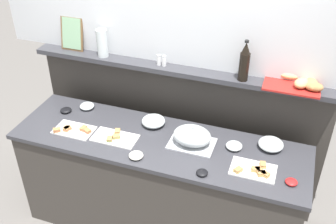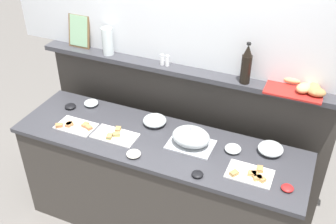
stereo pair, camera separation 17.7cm
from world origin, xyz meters
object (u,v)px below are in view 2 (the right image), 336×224
water_carafe (108,41)px  condiment_bowl_cream (70,106)px  sandwich_platter_rear (115,135)px  glass_bowl_large (233,149)px  condiment_bowl_teal (287,188)px  bread_basket (303,88)px  glass_bowl_medium (155,121)px  sandwich_platter_side (76,126)px  pepper_shaker (167,61)px  framed_picture (79,31)px  glass_bowl_small (91,103)px  sandwich_platter_front (251,174)px  salt_shaker (162,60)px  glass_bowl_extra (271,149)px  wine_bottle_dark (246,65)px  condiment_bowl_dark (197,174)px  condiment_bowl_red (134,154)px  serving_cloche (191,137)px

water_carafe → condiment_bowl_cream: bearing=-126.7°
sandwich_platter_rear → glass_bowl_large: (0.89, 0.18, 0.01)m
condiment_bowl_teal → bread_basket: bearing=95.6°
condiment_bowl_cream → bread_basket: (1.81, 0.31, 0.43)m
sandwich_platter_rear → glass_bowl_medium: 0.34m
condiment_bowl_teal → sandwich_platter_side: bearing=178.7°
glass_bowl_large → water_carafe: water_carafe is taller
water_carafe → bread_basket: bearing=0.0°
condiment_bowl_teal → water_carafe: water_carafe is taller
pepper_shaker → framed_picture: framed_picture is taller
sandwich_platter_rear → glass_bowl_small: glass_bowl_small is taller
sandwich_platter_front → water_carafe: size_ratio=1.35×
salt_shaker → water_carafe: bearing=180.0°
sandwich_platter_rear → glass_bowl_extra: (1.14, 0.28, 0.02)m
framed_picture → water_carafe: size_ratio=1.25×
sandwich_platter_side → wine_bottle_dark: bearing=23.0°
sandwich_platter_rear → glass_bowl_extra: size_ratio=1.87×
glass_bowl_medium → water_carafe: bearing=155.3°
sandwich_platter_front → glass_bowl_large: bearing=132.4°
condiment_bowl_dark → water_carafe: 1.35m
condiment_bowl_dark → condiment_bowl_teal: same height
pepper_shaker → water_carafe: water_carafe is taller
wine_bottle_dark → condiment_bowl_red: bearing=-133.4°
glass_bowl_extra → condiment_bowl_dark: size_ratio=2.27×
serving_cloche → glass_bowl_extra: 0.58m
sandwich_platter_front → condiment_bowl_dark: (-0.33, -0.15, 0.00)m
glass_bowl_extra → glass_bowl_medium: bearing=-179.3°
glass_bowl_medium → bread_basket: size_ratio=0.45×
water_carafe → glass_bowl_small: bearing=-113.5°
glass_bowl_medium → serving_cloche: bearing=-21.1°
sandwich_platter_side → framed_picture: (-0.27, 0.57, 0.55)m
condiment_bowl_cream → salt_shaker: bearing=23.3°
condiment_bowl_red → wine_bottle_dark: wine_bottle_dark is taller
glass_bowl_large → framed_picture: bearing=166.3°
sandwich_platter_side → bread_basket: bread_basket is taller
condiment_bowl_teal → glass_bowl_large: bearing=150.9°
sandwich_platter_rear → glass_bowl_extra: glass_bowl_extra is taller
wine_bottle_dark → bread_basket: wine_bottle_dark is taller
wine_bottle_dark → glass_bowl_medium: bearing=-160.7°
sandwich_platter_rear → serving_cloche: serving_cloche is taller
condiment_bowl_cream → wine_bottle_dark: 1.53m
serving_cloche → glass_bowl_extra: (0.56, 0.15, -0.04)m
condiment_bowl_dark → pepper_shaker: pepper_shaker is taller
sandwich_platter_front → salt_shaker: 1.13m
sandwich_platter_rear → bread_basket: size_ratio=0.84×
condiment_bowl_teal → salt_shaker: size_ratio=0.95×
salt_shaker → water_carafe: (-0.49, 0.00, 0.07)m
sandwich_platter_rear → water_carafe: bearing=121.9°
condiment_bowl_red → sandwich_platter_side: bearing=167.3°
glass_bowl_medium → pepper_shaker: size_ratio=2.17×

